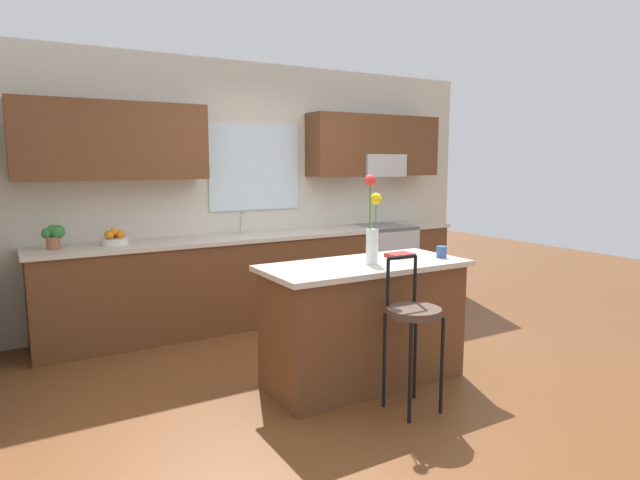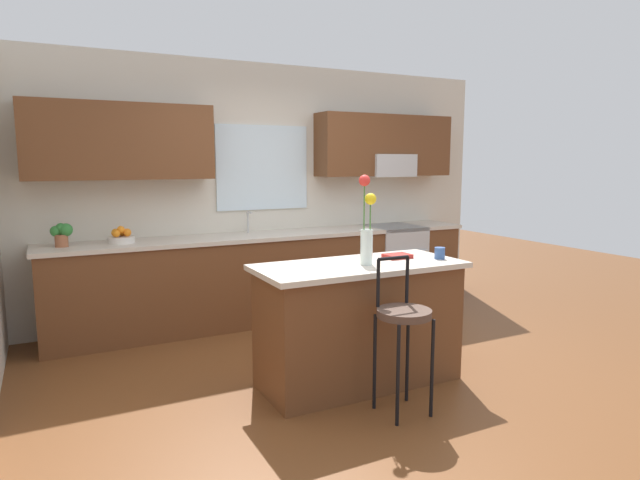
{
  "view_description": "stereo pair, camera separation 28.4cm",
  "coord_description": "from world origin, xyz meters",
  "px_view_note": "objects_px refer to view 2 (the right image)",
  "views": [
    {
      "loc": [
        -2.37,
        -3.4,
        1.67
      ],
      "look_at": [
        -0.04,
        0.55,
        1.0
      ],
      "focal_mm": 30.37,
      "sensor_mm": 36.0,
      "label": 1
    },
    {
      "loc": [
        -2.12,
        -3.54,
        1.67
      ],
      "look_at": [
        -0.04,
        0.55,
        1.0
      ],
      "focal_mm": 30.37,
      "sensor_mm": 36.0,
      "label": 2
    }
  ],
  "objects_px": {
    "bar_stool_near": "(403,320)",
    "cookbook": "(397,256)",
    "potted_plant_small": "(62,233)",
    "flower_vase": "(367,227)",
    "mug_ceramic": "(440,253)",
    "oven_range": "(393,264)",
    "fruit_bowl_oranges": "(121,237)",
    "kitchen_island": "(359,323)"
  },
  "relations": [
    {
      "from": "oven_range",
      "to": "potted_plant_small",
      "type": "xyz_separation_m",
      "value": [
        -3.51,
        0.02,
        0.58
      ]
    },
    {
      "from": "kitchen_island",
      "to": "flower_vase",
      "type": "bearing_deg",
      "value": -73.01
    },
    {
      "from": "kitchen_island",
      "to": "flower_vase",
      "type": "relative_size",
      "value": 2.38
    },
    {
      "from": "flower_vase",
      "to": "fruit_bowl_oranges",
      "type": "height_order",
      "value": "flower_vase"
    },
    {
      "from": "cookbook",
      "to": "fruit_bowl_oranges",
      "type": "xyz_separation_m",
      "value": [
        -1.82,
        1.81,
        0.04
      ]
    },
    {
      "from": "kitchen_island",
      "to": "fruit_bowl_oranges",
      "type": "distance_m",
      "value": 2.42
    },
    {
      "from": "oven_range",
      "to": "fruit_bowl_oranges",
      "type": "relative_size",
      "value": 3.83
    },
    {
      "from": "bar_stool_near",
      "to": "fruit_bowl_oranges",
      "type": "distance_m",
      "value": 2.85
    },
    {
      "from": "flower_vase",
      "to": "mug_ceramic",
      "type": "xyz_separation_m",
      "value": [
        0.63,
        -0.05,
        -0.23
      ]
    },
    {
      "from": "kitchen_island",
      "to": "potted_plant_small",
      "type": "relative_size",
      "value": 7.37
    },
    {
      "from": "cookbook",
      "to": "potted_plant_small",
      "type": "distance_m",
      "value": 2.94
    },
    {
      "from": "cookbook",
      "to": "flower_vase",
      "type": "bearing_deg",
      "value": -160.84
    },
    {
      "from": "flower_vase",
      "to": "mug_ceramic",
      "type": "relative_size",
      "value": 7.26
    },
    {
      "from": "oven_range",
      "to": "kitchen_island",
      "type": "distance_m",
      "value": 2.42
    },
    {
      "from": "flower_vase",
      "to": "fruit_bowl_oranges",
      "type": "distance_m",
      "value": 2.43
    },
    {
      "from": "kitchen_island",
      "to": "potted_plant_small",
      "type": "distance_m",
      "value": 2.75
    },
    {
      "from": "flower_vase",
      "to": "fruit_bowl_oranges",
      "type": "relative_size",
      "value": 2.72
    },
    {
      "from": "oven_range",
      "to": "flower_vase",
      "type": "height_order",
      "value": "flower_vase"
    },
    {
      "from": "oven_range",
      "to": "flower_vase",
      "type": "bearing_deg",
      "value": -129.22
    },
    {
      "from": "cookbook",
      "to": "kitchen_island",
      "type": "bearing_deg",
      "value": -170.96
    },
    {
      "from": "oven_range",
      "to": "fruit_bowl_oranges",
      "type": "bearing_deg",
      "value": 179.45
    },
    {
      "from": "bar_stool_near",
      "to": "cookbook",
      "type": "xyz_separation_m",
      "value": [
        0.38,
        0.62,
        0.3
      ]
    },
    {
      "from": "bar_stool_near",
      "to": "fruit_bowl_oranges",
      "type": "relative_size",
      "value": 4.34
    },
    {
      "from": "potted_plant_small",
      "to": "mug_ceramic",
      "type": "bearing_deg",
      "value": -37.54
    },
    {
      "from": "flower_vase",
      "to": "fruit_bowl_oranges",
      "type": "xyz_separation_m",
      "value": [
        -1.46,
        1.94,
        -0.22
      ]
    },
    {
      "from": "fruit_bowl_oranges",
      "to": "mug_ceramic",
      "type": "bearing_deg",
      "value": -43.59
    },
    {
      "from": "mug_ceramic",
      "to": "oven_range",
      "type": "bearing_deg",
      "value": 64.72
    },
    {
      "from": "mug_ceramic",
      "to": "potted_plant_small",
      "type": "distance_m",
      "value": 3.26
    },
    {
      "from": "oven_range",
      "to": "cookbook",
      "type": "bearing_deg",
      "value": -123.87
    },
    {
      "from": "flower_vase",
      "to": "cookbook",
      "type": "height_order",
      "value": "flower_vase"
    },
    {
      "from": "fruit_bowl_oranges",
      "to": "potted_plant_small",
      "type": "relative_size",
      "value": 1.14
    },
    {
      "from": "cookbook",
      "to": "fruit_bowl_oranges",
      "type": "bearing_deg",
      "value": 135.17
    },
    {
      "from": "bar_stool_near",
      "to": "mug_ceramic",
      "type": "height_order",
      "value": "bar_stool_near"
    },
    {
      "from": "oven_range",
      "to": "flower_vase",
      "type": "distance_m",
      "value": 2.57
    },
    {
      "from": "flower_vase",
      "to": "potted_plant_small",
      "type": "relative_size",
      "value": 3.09
    },
    {
      "from": "mug_ceramic",
      "to": "flower_vase",
      "type": "bearing_deg",
      "value": 175.06
    },
    {
      "from": "bar_stool_near",
      "to": "potted_plant_small",
      "type": "xyz_separation_m",
      "value": [
        -1.93,
        2.43,
        0.41
      ]
    },
    {
      "from": "potted_plant_small",
      "to": "fruit_bowl_oranges",
      "type": "bearing_deg",
      "value": 0.66
    },
    {
      "from": "kitchen_island",
      "to": "mug_ceramic",
      "type": "distance_m",
      "value": 0.83
    },
    {
      "from": "kitchen_island",
      "to": "cookbook",
      "type": "xyz_separation_m",
      "value": [
        0.38,
        0.06,
        0.47
      ]
    },
    {
      "from": "cookbook",
      "to": "oven_range",
      "type": "bearing_deg",
      "value": 56.13
    },
    {
      "from": "kitchen_island",
      "to": "bar_stool_near",
      "type": "distance_m",
      "value": 0.59
    }
  ]
}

